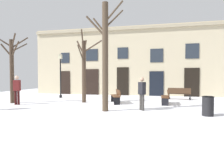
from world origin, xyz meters
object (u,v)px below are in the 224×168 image
Objects in this scene: tree_near_facade at (12,67)px; person_by_shop_door at (17,88)px; litter_bin at (208,106)px; bench_by_litter_bin at (116,96)px; bench_facing_shops at (166,97)px; streetlamp at (60,71)px; tree_center at (105,54)px; bench_back_to_back_right at (179,94)px; person_crossing_plaza at (142,92)px; tree_left_of_center at (84,68)px.

tree_near_facade is 2.47× the size of person_by_shop_door.
bench_by_litter_bin reaches higher than litter_bin.
bench_facing_shops is (-1.59, 3.42, 0.02)m from litter_bin.
bench_by_litter_bin is at bearing -24.03° from streetlamp.
tree_near_facade is 10.03m from bench_facing_shops.
bench_by_litter_bin is (6.59, 1.42, -1.88)m from tree_near_facade.
tree_center is 3.77m from bench_by_litter_bin.
bench_by_litter_bin is (5.10, -2.27, -1.74)m from streetlamp.
bench_facing_shops is 0.93× the size of person_by_shop_door.
bench_back_to_back_right is at bearing 159.07° from bench_facing_shops.
bench_by_litter_bin and bench_back_to_back_right have the same top height.
bench_back_to_back_right is 1.02× the size of person_crossing_plaza.
bench_by_litter_bin is 1.05× the size of bench_facing_shops.
bench_back_to_back_right is (6.39, 3.16, -1.82)m from tree_left_of_center.
bench_back_to_back_right is at bearing -64.22° from person_crossing_plaza.
streetlamp reaches higher than bench_facing_shops.
tree_left_of_center is (-2.19, 2.83, -0.54)m from tree_center.
tree_left_of_center is at bearing 127.68° from tree_center.
streetlamp is 5.85m from bench_by_litter_bin.
tree_left_of_center is (4.45, 1.29, -0.07)m from tree_near_facade.
tree_center is at bearing 66.41° from bench_back_to_back_right.
tree_left_of_center is 1.25× the size of streetlamp.
tree_center is 3.00× the size of person_by_shop_door.
tree_center reaches higher than tree_left_of_center.
person_crossing_plaza is at bearing -24.89° from bench_facing_shops.
tree_center reaches higher than litter_bin.
person_crossing_plaza is at bearing -29.57° from tree_left_of_center.
tree_near_facade is at bearing 171.31° from litter_bin.
streetlamp is 8.42m from person_crossing_plaza.
bench_facing_shops is at bearing 79.11° from bench_back_to_back_right.
streetlamp is at bearing -102.26° from bench_facing_shops.
tree_center is 6.83m from tree_near_facade.
tree_center is 3.62m from tree_left_of_center.
tree_left_of_center is at bearing -39.06° from streetlamp.
bench_by_litter_bin is 3.02m from person_crossing_plaza.
tree_center reaches higher than bench_back_to_back_right.
tree_near_facade is 2.65× the size of bench_facing_shops.
bench_facing_shops is at bearing 114.94° from litter_bin.
bench_by_litter_bin is 1.04× the size of person_crossing_plaza.
person_by_shop_door is at bearing 38.06° from bench_back_to_back_right.
tree_near_facade is at bearing -163.83° from tree_left_of_center.
tree_center reaches higher than person_crossing_plaza.
tree_left_of_center reaches higher than litter_bin.
bench_facing_shops is 2.99m from person_crossing_plaza.
person_by_shop_door is (-10.02, -5.03, 0.54)m from bench_back_to_back_right.
tree_near_facade is 8.57m from person_crossing_plaza.
tree_near_facade is at bearing -97.18° from bench_by_litter_bin.
tree_near_facade is 4.63m from tree_left_of_center.
bench_facing_shops is (5.25, 0.40, -1.82)m from tree_left_of_center.
bench_by_litter_bin is (-0.05, 2.96, -2.34)m from tree_center.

